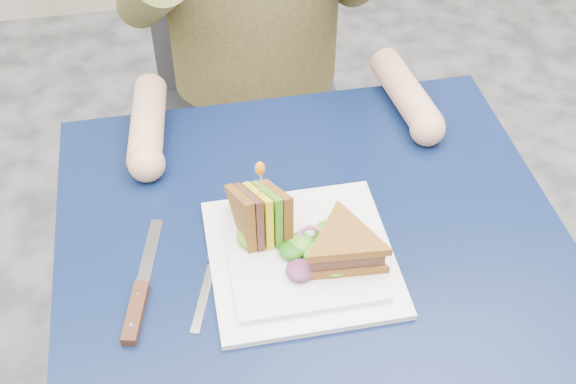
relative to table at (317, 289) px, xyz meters
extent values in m
cube|color=black|center=(0.00, 0.00, 0.06)|extent=(0.75, 0.75, 0.03)
cylinder|color=#595B5E|center=(-0.32, 0.32, -0.30)|extent=(0.04, 0.04, 0.70)
cylinder|color=#595B5E|center=(0.32, 0.32, -0.30)|extent=(0.04, 0.04, 0.70)
cube|color=#47474C|center=(0.00, 0.62, -0.20)|extent=(0.42, 0.40, 0.04)
cylinder|color=#47474C|center=(-0.18, 0.45, -0.44)|extent=(0.02, 0.02, 0.43)
cylinder|color=#47474C|center=(0.18, 0.45, -0.44)|extent=(0.02, 0.02, 0.43)
cylinder|color=#47474C|center=(-0.18, 0.79, -0.44)|extent=(0.02, 0.02, 0.43)
cylinder|color=#47474C|center=(0.18, 0.79, -0.44)|extent=(0.02, 0.02, 0.43)
cylinder|color=tan|center=(-0.23, 0.31, 0.11)|extent=(0.08, 0.20, 0.06)
sphere|color=tan|center=(-0.23, 0.21, 0.11)|extent=(0.06, 0.06, 0.06)
cylinder|color=tan|center=(0.23, 0.31, 0.11)|extent=(0.08, 0.20, 0.06)
sphere|color=tan|center=(0.23, 0.21, 0.11)|extent=(0.06, 0.06, 0.06)
cube|color=white|center=(-0.03, 0.00, 0.08)|extent=(0.26, 0.26, 0.01)
cube|color=white|center=(-0.03, 0.00, 0.09)|extent=(0.21, 0.21, 0.01)
cube|color=silver|center=(-0.17, -0.05, 0.08)|extent=(0.05, 0.11, 0.00)
cube|color=silver|center=(-0.14, 0.03, 0.08)|extent=(0.03, 0.03, 0.00)
cube|color=silver|center=(-0.14, 0.05, 0.08)|extent=(0.01, 0.03, 0.00)
cube|color=silver|center=(-0.14, 0.05, 0.08)|extent=(0.01, 0.03, 0.00)
cube|color=silver|center=(-0.13, 0.05, 0.08)|extent=(0.01, 0.03, 0.00)
cube|color=silver|center=(-0.13, 0.05, 0.08)|extent=(0.01, 0.03, 0.00)
cube|color=silver|center=(-0.24, 0.04, 0.08)|extent=(0.05, 0.14, 0.00)
cube|color=black|center=(-0.26, -0.06, 0.09)|extent=(0.04, 0.10, 0.01)
cylinder|color=silver|center=(-0.26, -0.03, 0.09)|extent=(0.01, 0.01, 0.00)
cylinder|color=silver|center=(-0.27, -0.08, 0.09)|extent=(0.01, 0.01, 0.00)
cylinder|color=tan|center=(-0.07, 0.04, 0.20)|extent=(0.01, 0.01, 0.06)
ellipsoid|color=orange|center=(-0.07, 0.04, 0.23)|extent=(0.01, 0.01, 0.02)
torus|color=#9E4C7A|center=(-0.01, 0.00, 0.11)|extent=(0.04, 0.04, 0.02)
camera|label=1|loc=(-0.17, -0.65, 0.88)|focal=45.00mm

